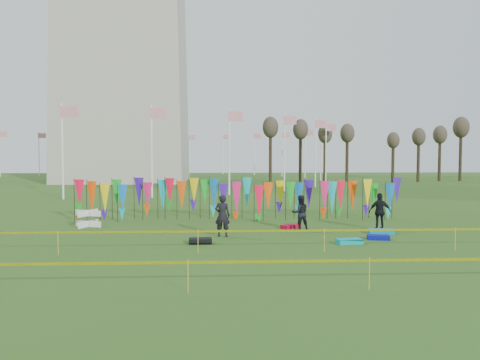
{
  "coord_description": "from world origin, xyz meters",
  "views": [
    {
      "loc": [
        -1.1,
        -19.64,
        3.66
      ],
      "look_at": [
        0.14,
        6.0,
        2.31
      ],
      "focal_mm": 35.0,
      "sensor_mm": 36.0,
      "label": 1
    }
  ],
  "objects_px": {
    "person_mid": "(300,213)",
    "kite_bag_blue": "(378,237)",
    "box_kite": "(88,218)",
    "kite_bag_black": "(200,241)",
    "person_left": "(222,216)",
    "person_right": "(380,212)",
    "kite_bag_teal": "(381,231)",
    "kite_bag_red": "(291,226)",
    "kite_bag_turquoise": "(349,241)"
  },
  "relations": [
    {
      "from": "person_left",
      "to": "person_right",
      "type": "height_order",
      "value": "person_left"
    },
    {
      "from": "box_kite",
      "to": "kite_bag_teal",
      "type": "bearing_deg",
      "value": -10.65
    },
    {
      "from": "person_mid",
      "to": "kite_bag_red",
      "type": "distance_m",
      "value": 1.14
    },
    {
      "from": "person_right",
      "to": "kite_bag_teal",
      "type": "relative_size",
      "value": 1.62
    },
    {
      "from": "person_mid",
      "to": "kite_bag_blue",
      "type": "bearing_deg",
      "value": 134.22
    },
    {
      "from": "kite_bag_teal",
      "to": "kite_bag_blue",
      "type": "bearing_deg",
      "value": -114.14
    },
    {
      "from": "box_kite",
      "to": "kite_bag_black",
      "type": "xyz_separation_m",
      "value": [
        5.88,
        -4.74,
        -0.34
      ]
    },
    {
      "from": "person_right",
      "to": "person_left",
      "type": "bearing_deg",
      "value": 13.51
    },
    {
      "from": "person_left",
      "to": "person_right",
      "type": "relative_size",
      "value": 1.04
    },
    {
      "from": "box_kite",
      "to": "kite_bag_red",
      "type": "height_order",
      "value": "box_kite"
    },
    {
      "from": "person_mid",
      "to": "kite_bag_red",
      "type": "relative_size",
      "value": 1.63
    },
    {
      "from": "kite_bag_turquoise",
      "to": "box_kite",
      "type": "bearing_deg",
      "value": 157.02
    },
    {
      "from": "box_kite",
      "to": "person_mid",
      "type": "xyz_separation_m",
      "value": [
        10.63,
        -1.63,
        0.42
      ]
    },
    {
      "from": "kite_bag_red",
      "to": "person_left",
      "type": "bearing_deg",
      "value": -147.21
    },
    {
      "from": "person_mid",
      "to": "kite_bag_red",
      "type": "height_order",
      "value": "person_mid"
    },
    {
      "from": "kite_bag_turquoise",
      "to": "kite_bag_red",
      "type": "xyz_separation_m",
      "value": [
        -1.77,
        4.25,
        -0.01
      ]
    },
    {
      "from": "box_kite",
      "to": "kite_bag_black",
      "type": "relative_size",
      "value": 0.94
    },
    {
      "from": "person_right",
      "to": "kite_bag_teal",
      "type": "height_order",
      "value": "person_right"
    },
    {
      "from": "person_left",
      "to": "kite_bag_blue",
      "type": "distance_m",
      "value": 6.92
    },
    {
      "from": "person_left",
      "to": "box_kite",
      "type": "bearing_deg",
      "value": -16.2
    },
    {
      "from": "box_kite",
      "to": "person_right",
      "type": "bearing_deg",
      "value": -6.54
    },
    {
      "from": "box_kite",
      "to": "kite_bag_turquoise",
      "type": "height_order",
      "value": "box_kite"
    },
    {
      "from": "kite_bag_teal",
      "to": "person_left",
      "type": "bearing_deg",
      "value": -176.83
    },
    {
      "from": "kite_bag_turquoise",
      "to": "kite_bag_teal",
      "type": "distance_m",
      "value": 3.29
    },
    {
      "from": "kite_bag_blue",
      "to": "kite_bag_teal",
      "type": "height_order",
      "value": "kite_bag_teal"
    },
    {
      "from": "person_mid",
      "to": "kite_bag_turquoise",
      "type": "relative_size",
      "value": 1.65
    },
    {
      "from": "kite_bag_red",
      "to": "kite_bag_teal",
      "type": "xyz_separation_m",
      "value": [
        3.98,
        -1.82,
        0.01
      ]
    },
    {
      "from": "person_left",
      "to": "person_mid",
      "type": "relative_size",
      "value": 1.1
    },
    {
      "from": "kite_bag_teal",
      "to": "kite_bag_red",
      "type": "bearing_deg",
      "value": 155.41
    },
    {
      "from": "kite_bag_black",
      "to": "kite_bag_teal",
      "type": "height_order",
      "value": "kite_bag_black"
    },
    {
      "from": "kite_bag_red",
      "to": "kite_bag_black",
      "type": "bearing_deg",
      "value": -138.67
    },
    {
      "from": "person_mid",
      "to": "kite_bag_blue",
      "type": "distance_m",
      "value": 4.0
    },
    {
      "from": "person_right",
      "to": "kite_bag_blue",
      "type": "bearing_deg",
      "value": 72.34
    },
    {
      "from": "person_right",
      "to": "kite_bag_teal",
      "type": "bearing_deg",
      "value": 77.76
    },
    {
      "from": "kite_bag_blue",
      "to": "kite_bag_red",
      "type": "bearing_deg",
      "value": 134.7
    },
    {
      "from": "person_mid",
      "to": "kite_bag_teal",
      "type": "relative_size",
      "value": 1.53
    },
    {
      "from": "kite_bag_turquoise",
      "to": "person_left",
      "type": "bearing_deg",
      "value": 158.94
    },
    {
      "from": "kite_bag_black",
      "to": "kite_bag_red",
      "type": "bearing_deg",
      "value": 41.33
    },
    {
      "from": "kite_bag_turquoise",
      "to": "kite_bag_teal",
      "type": "bearing_deg",
      "value": 47.68
    },
    {
      "from": "kite_bag_black",
      "to": "box_kite",
      "type": "bearing_deg",
      "value": 141.14
    },
    {
      "from": "kite_bag_red",
      "to": "box_kite",
      "type": "bearing_deg",
      "value": 175.21
    },
    {
      "from": "person_left",
      "to": "kite_bag_teal",
      "type": "relative_size",
      "value": 1.68
    },
    {
      "from": "person_left",
      "to": "person_right",
      "type": "distance_m",
      "value": 7.86
    },
    {
      "from": "kite_bag_black",
      "to": "person_mid",
      "type": "bearing_deg",
      "value": 33.25
    },
    {
      "from": "kite_bag_turquoise",
      "to": "kite_bag_black",
      "type": "height_order",
      "value": "kite_bag_black"
    },
    {
      "from": "kite_bag_turquoise",
      "to": "person_mid",
      "type": "bearing_deg",
      "value": 112.37
    },
    {
      "from": "person_right",
      "to": "kite_bag_black",
      "type": "height_order",
      "value": "person_right"
    },
    {
      "from": "person_left",
      "to": "kite_bag_black",
      "type": "bearing_deg",
      "value": 68.43
    },
    {
      "from": "person_mid",
      "to": "kite_bag_blue",
      "type": "xyz_separation_m",
      "value": [
        2.97,
        -2.57,
        -0.77
      ]
    },
    {
      "from": "person_mid",
      "to": "kite_bag_turquoise",
      "type": "height_order",
      "value": "person_mid"
    }
  ]
}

